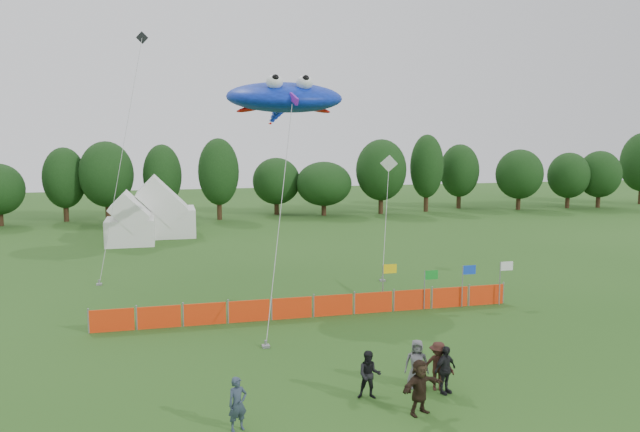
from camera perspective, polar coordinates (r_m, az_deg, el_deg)
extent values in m
plane|color=#234C16|center=(21.47, 4.02, -16.00)|extent=(160.00, 160.00, 0.00)
cylinder|color=#382314|center=(65.43, -27.18, 0.02)|extent=(0.50, 0.50, 1.91)
cylinder|color=#382314|center=(66.03, -22.20, 0.56)|extent=(0.50, 0.50, 2.38)
ellipsoid|color=black|center=(65.76, -22.34, 3.25)|extent=(4.09, 4.09, 5.35)
cylinder|color=#382314|center=(64.74, -18.83, 0.67)|extent=(0.50, 0.50, 2.57)
ellipsoid|color=black|center=(64.45, -18.95, 3.64)|extent=(5.20, 5.20, 5.79)
cylinder|color=#382314|center=(64.44, -14.12, 0.77)|extent=(0.50, 0.50, 2.46)
ellipsoid|color=black|center=(64.16, -14.22, 3.63)|extent=(3.78, 3.78, 5.55)
cylinder|color=#382314|center=(63.25, -9.19, 0.87)|extent=(0.50, 0.50, 2.66)
ellipsoid|color=black|center=(62.95, -9.25, 4.02)|extent=(4.05, 4.05, 5.99)
cylinder|color=#382314|center=(66.65, -3.99, 0.99)|extent=(0.50, 0.50, 1.98)
ellipsoid|color=black|center=(66.41, -4.01, 3.21)|extent=(5.06, 5.06, 4.46)
cylinder|color=#382314|center=(65.73, 0.35, 0.86)|extent=(0.50, 0.50, 1.86)
ellipsoid|color=black|center=(65.50, 0.35, 2.97)|extent=(5.86, 5.86, 4.18)
cylinder|color=#382314|center=(67.33, 5.58, 1.31)|extent=(0.50, 0.50, 2.62)
ellipsoid|color=black|center=(67.05, 5.62, 4.22)|extent=(5.41, 5.41, 5.89)
cylinder|color=#382314|center=(69.91, 9.67, 1.54)|extent=(0.50, 0.50, 2.78)
ellipsoid|color=black|center=(69.63, 9.74, 4.51)|extent=(3.67, 3.67, 6.26)
cylinder|color=#382314|center=(73.70, 12.57, 1.62)|extent=(0.50, 0.50, 2.42)
ellipsoid|color=black|center=(73.45, 12.64, 4.07)|extent=(4.46, 4.46, 5.44)
cylinder|color=#382314|center=(74.24, 17.68, 1.42)|extent=(0.50, 0.50, 2.24)
ellipsoid|color=black|center=(74.00, 17.77, 3.67)|extent=(5.26, 5.26, 5.03)
cylinder|color=#382314|center=(77.80, 21.69, 1.46)|extent=(0.50, 0.50, 2.10)
ellipsoid|color=black|center=(77.58, 21.79, 3.47)|extent=(4.74, 4.74, 4.73)
cylinder|color=#382314|center=(79.67, 24.08, 1.49)|extent=(0.50, 0.50, 2.16)
ellipsoid|color=black|center=(79.46, 24.19, 3.51)|extent=(4.88, 4.88, 4.87)
cube|color=white|center=(50.84, -16.95, -1.35)|extent=(3.65, 3.65, 2.01)
cube|color=white|center=(54.16, -14.20, -0.54)|extent=(5.33, 4.26, 2.34)
cube|color=#F1350D|center=(28.96, -18.51, -9.04)|extent=(1.90, 0.06, 1.00)
cube|color=#F1350D|center=(28.86, -14.50, -8.94)|extent=(1.90, 0.06, 1.00)
cube|color=#F1350D|center=(28.89, -10.49, -8.81)|extent=(1.90, 0.06, 1.00)
cube|color=#F1350D|center=(29.07, -6.51, -8.63)|extent=(1.90, 0.06, 1.00)
cube|color=#F1350D|center=(29.38, -2.59, -8.41)|extent=(1.90, 0.06, 1.00)
cube|color=#F1350D|center=(29.82, 1.21, -8.16)|extent=(1.90, 0.06, 1.00)
cube|color=#F1350D|center=(30.38, 4.89, -7.89)|extent=(1.90, 0.06, 1.00)
cube|color=#F1350D|center=(31.07, 8.42, -7.60)|extent=(1.90, 0.06, 1.00)
cube|color=#F1350D|center=(31.86, 11.77, -7.29)|extent=(1.90, 0.06, 1.00)
cube|color=#F1350D|center=(32.76, 14.95, -6.98)|extent=(1.90, 0.06, 1.00)
cylinder|color=gray|center=(30.76, 5.76, -6.50)|extent=(0.06, 0.06, 2.25)
cube|color=yellow|center=(30.67, 6.40, -4.82)|extent=(0.70, 0.02, 0.45)
cylinder|color=gray|center=(31.13, 9.52, -6.70)|extent=(0.06, 0.06, 1.93)
cube|color=#148C26|center=(31.10, 10.14, -5.32)|extent=(0.70, 0.02, 0.45)
cylinder|color=gray|center=(31.90, 12.88, -6.29)|extent=(0.06, 0.06, 2.09)
cube|color=blue|center=(31.88, 13.49, -4.81)|extent=(0.70, 0.02, 0.45)
cylinder|color=gray|center=(32.73, 16.11, -5.95)|extent=(0.06, 0.06, 2.20)
cube|color=white|center=(32.72, 16.70, -4.40)|extent=(0.70, 0.02, 0.45)
imported|color=#2D394B|center=(19.00, -7.55, -16.66)|extent=(0.67, 0.54, 1.60)
imported|color=black|center=(20.94, 4.54, -14.28)|extent=(0.91, 0.79, 1.59)
imported|color=#331A14|center=(21.87, 10.74, -13.31)|extent=(1.20, 0.88, 1.67)
imported|color=black|center=(21.65, 11.37, -13.62)|extent=(1.03, 0.73, 1.62)
imported|color=#55555A|center=(21.92, 8.83, -13.21)|extent=(0.95, 0.79, 1.67)
imported|color=black|center=(20.02, 9.12, -15.19)|extent=(1.68, 1.04, 1.73)
ellipsoid|color=#0F31D5|center=(34.64, -3.24, 10.79)|extent=(6.53, 5.05, 2.24)
sphere|color=white|center=(33.18, -4.18, 12.13)|extent=(0.90, 0.90, 0.90)
sphere|color=white|center=(33.49, -1.42, 12.10)|extent=(0.90, 0.90, 0.90)
ellipsoid|color=red|center=(34.54, -6.12, 9.79)|extent=(1.88, 0.82, 0.29)
ellipsoid|color=red|center=(35.17, -0.53, 9.79)|extent=(1.88, 0.82, 0.29)
cube|color=purple|center=(32.22, -2.41, 10.66)|extent=(0.37, 0.96, 0.70)
cylinder|color=#A5A5A5|center=(28.63, -3.61, 0.60)|extent=(2.77, 7.83, 10.26)
cube|color=gray|center=(25.79, -4.98, -11.78)|extent=(0.30, 0.30, 0.10)
cube|color=white|center=(43.85, 6.33, 4.79)|extent=(1.20, 0.34, 1.20)
cylinder|color=#A5A5A5|center=(40.16, 6.05, -0.11)|extent=(3.07, 7.42, 6.53)
cube|color=gray|center=(36.82, 5.73, -5.88)|extent=(0.30, 0.30, 0.10)
cube|color=black|center=(43.65, -15.96, 15.41)|extent=(0.80, 0.23, 0.80)
cylinder|color=#A5A5A5|center=(40.04, -17.64, 5.48)|extent=(2.71, 6.52, 14.77)
cube|color=gray|center=(37.88, -19.53, -5.90)|extent=(0.30, 0.30, 0.10)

